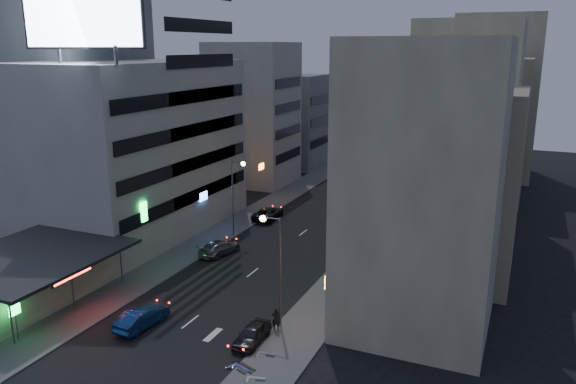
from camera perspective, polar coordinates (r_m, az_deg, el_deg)
The scene contains 28 objects.
ground at distance 39.66m, azimuth -13.16°, elevation -15.18°, with size 180.00×180.00×0.00m, color black.
sidewalk_left at distance 67.15m, azimuth -3.52°, elevation -2.22°, with size 4.00×120.00×0.12m, color #4C4C4F.
sidewalk_right at distance 61.86m, azimuth 9.85°, elevation -3.89°, with size 4.00×120.00×0.12m, color #4C4C4F.
food_court at distance 48.97m, azimuth -25.21°, elevation -7.76°, with size 11.00×13.00×3.88m.
white_building at distance 61.70m, azimuth -15.41°, elevation 4.32°, with size 14.00×24.00×18.00m, color #B3B3AE.
grey_tower at distance 69.04m, azimuth -20.26°, elevation 11.68°, with size 10.00×14.00×34.00m, color gray.
shophouse_near at distance 39.40m, azimuth 13.54°, elevation 0.31°, with size 10.00×11.00×20.00m, color beige.
shophouse_mid at distance 50.87m, azimuth 16.28°, elevation 1.00°, with size 11.00×12.00×16.00m, color tan.
shophouse_far at distance 63.11m, azimuth 17.60°, elevation 6.22°, with size 10.00×14.00×22.00m, color beige.
far_left_a at distance 81.61m, azimuth -3.57°, elevation 7.91°, with size 11.00×10.00×20.00m, color #B3B3AE.
far_left_b at distance 93.80m, azimuth -0.19°, elevation 7.27°, with size 12.00×10.00×15.00m, color gray.
far_right_a at distance 78.14m, azimuth 19.08°, elevation 6.11°, with size 11.00×12.00×18.00m, color tan.
far_right_b at distance 91.68m, azimuth 20.31°, elevation 9.04°, with size 12.00×12.00×24.00m, color beige.
billboard at distance 50.65m, azimuth -20.04°, elevation 16.26°, with size 9.52×3.75×6.20m.
street_lamp_right_near at distance 39.23m, azimuth -1.34°, elevation -6.44°, with size 1.60×0.44×8.02m.
street_lamp_left at distance 57.98m, azimuth -5.32°, elevation 0.47°, with size 1.60×0.44×8.02m.
street_lamp_right_far at distance 70.39m, azimuth 10.34°, elevation 2.81°, with size 1.60×0.44×8.02m.
parked_car_right_near at distance 39.02m, azimuth -3.69°, elevation -14.23°, with size 1.53×3.81×1.30m, color #28272D.
parked_car_right_mid at distance 58.60m, azimuth 6.46°, elevation -4.14°, with size 1.53×4.38×1.44m, color gray.
parked_car_left at distance 65.06m, azimuth -2.05°, elevation -2.16°, with size 2.34×5.08×1.41m, color black.
parked_car_right_far at distance 67.73m, azimuth 7.02°, elevation -1.62°, with size 1.86×4.58×1.33m, color #ACB1B5.
road_car_blue at distance 42.21m, azimuth -14.64°, elevation -12.24°, with size 1.54×4.41×1.45m, color navy.
road_car_silver at distance 54.64m, azimuth -6.97°, elevation -5.60°, with size 1.92×4.72×1.37m, color #919599.
person at distance 40.28m, azimuth -1.22°, elevation -12.74°, with size 0.60×0.40×1.66m, color black.
scooter_silver_a at distance 35.29m, azimuth -2.25°, elevation -17.62°, with size 1.68×0.56×1.02m, color #A2A6A9, non-canonical shape.
scooter_blue at distance 35.87m, azimuth -3.86°, elevation -16.86°, with size 2.03×0.68×1.24m, color navy, non-canonical shape.
scooter_black_b at distance 35.90m, azimuth -3.20°, elevation -16.82°, with size 2.03×0.68×1.24m, color black, non-canonical shape.
scooter_silver_b at distance 37.55m, azimuth -1.21°, elevation -15.42°, with size 1.76×0.59×1.08m, color #96979D, non-canonical shape.
Camera 1 is at (21.31, -27.23, 19.43)m, focal length 35.00 mm.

